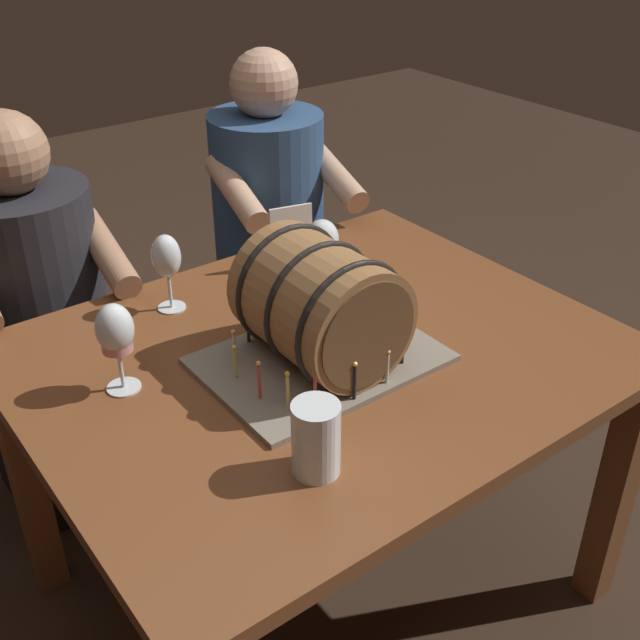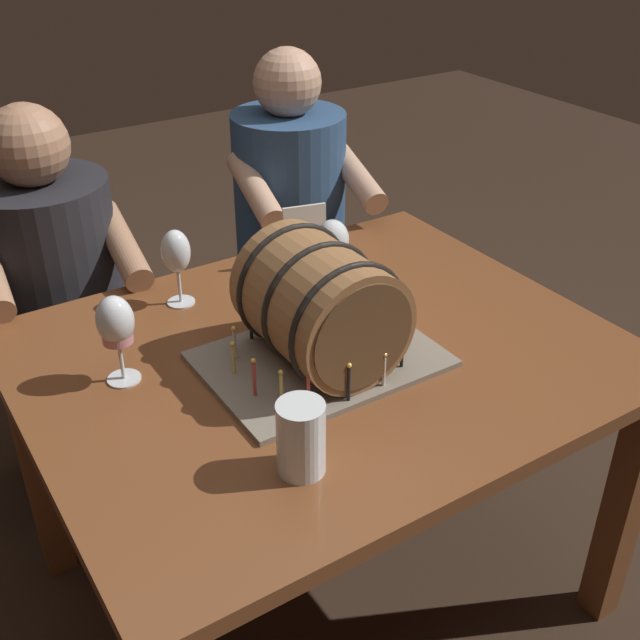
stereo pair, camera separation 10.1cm
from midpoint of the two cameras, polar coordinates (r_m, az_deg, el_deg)
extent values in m
plane|color=#332319|center=(2.13, 1.49, -18.70)|extent=(8.00, 8.00, 0.00)
cube|color=brown|center=(1.65, 1.82, -2.73)|extent=(1.21, 0.98, 0.03)
cube|color=brown|center=(1.97, 22.71, -12.39)|extent=(0.07, 0.07, 0.69)
cube|color=brown|center=(2.03, -18.63, -9.99)|extent=(0.07, 0.07, 0.69)
cube|color=brown|center=(2.42, 6.60, -1.16)|extent=(0.07, 0.07, 0.69)
cube|color=gray|center=(1.60, 1.80, -2.91)|extent=(0.47, 0.34, 0.01)
cylinder|color=olive|center=(1.54, 1.88, 1.13)|extent=(0.25, 0.30, 0.25)
cylinder|color=brown|center=(1.43, 5.27, -1.40)|extent=(0.22, 0.00, 0.22)
cylinder|color=brown|center=(1.65, -1.08, 3.32)|extent=(0.22, 0.00, 0.22)
torus|color=black|center=(1.46, 4.10, -0.53)|extent=(0.27, 0.01, 0.27)
torus|color=black|center=(1.54, 1.88, 1.13)|extent=(0.27, 0.01, 0.27)
torus|color=black|center=(1.61, -0.15, 2.63)|extent=(0.27, 0.01, 0.27)
cylinder|color=silver|center=(1.69, 6.65, 0.27)|extent=(0.01, 0.01, 0.07)
sphere|color=#F9C64C|center=(1.67, 6.73, 1.41)|extent=(0.01, 0.01, 0.01)
cylinder|color=#EAD666|center=(1.71, 5.42, 0.77)|extent=(0.01, 0.01, 0.06)
sphere|color=#F9C64C|center=(1.69, 5.48, 1.88)|extent=(0.01, 0.01, 0.01)
cylinder|color=#EAD666|center=(1.72, 2.42, 1.16)|extent=(0.01, 0.01, 0.06)
sphere|color=#F9C64C|center=(1.71, 2.44, 2.24)|extent=(0.01, 0.01, 0.01)
cylinder|color=#D64C47|center=(1.71, 0.17, 1.02)|extent=(0.01, 0.01, 0.07)
sphere|color=#F9C64C|center=(1.69, 0.18, 2.19)|extent=(0.01, 0.01, 0.01)
cylinder|color=silver|center=(1.68, -2.15, 0.20)|extent=(0.01, 0.01, 0.06)
sphere|color=#F9C64C|center=(1.66, -2.17, 1.30)|extent=(0.01, 0.01, 0.01)
cylinder|color=black|center=(1.64, -3.33, -0.36)|extent=(0.01, 0.01, 0.07)
sphere|color=#F9C64C|center=(1.62, -3.38, 0.88)|extent=(0.01, 0.01, 0.01)
cylinder|color=silver|center=(1.58, -4.45, -1.83)|extent=(0.01, 0.01, 0.06)
sphere|color=#F9C64C|center=(1.56, -4.51, -0.66)|extent=(0.01, 0.01, 0.01)
cylinder|color=#EAD666|center=(1.54, -4.48, -2.95)|extent=(0.01, 0.01, 0.06)
sphere|color=#F9C64C|center=(1.52, -4.54, -1.79)|extent=(0.01, 0.01, 0.01)
cylinder|color=#D64C47|center=(1.47, -2.88, -4.38)|extent=(0.01, 0.01, 0.07)
sphere|color=#F9C64C|center=(1.45, -2.92, -3.03)|extent=(0.01, 0.01, 0.01)
cylinder|color=#EAD666|center=(1.45, -0.86, -5.11)|extent=(0.01, 0.01, 0.07)
sphere|color=#F9C64C|center=(1.43, -0.87, -3.87)|extent=(0.01, 0.01, 0.01)
cylinder|color=#D64C47|center=(1.45, 1.15, -5.22)|extent=(0.01, 0.01, 0.07)
sphere|color=#F9C64C|center=(1.42, 1.16, -3.92)|extent=(0.01, 0.01, 0.01)
cylinder|color=black|center=(1.46, 4.09, -4.75)|extent=(0.01, 0.01, 0.07)
sphere|color=#F9C64C|center=(1.44, 4.15, -3.37)|extent=(0.01, 0.01, 0.01)
cylinder|color=silver|center=(1.51, 6.60, -3.79)|extent=(0.01, 0.01, 0.06)
sphere|color=#F9C64C|center=(1.49, 6.69, -2.58)|extent=(0.01, 0.01, 0.01)
cylinder|color=black|center=(1.57, 7.87, -2.31)|extent=(0.01, 0.01, 0.07)
sphere|color=#F9C64C|center=(1.54, 7.98, -1.00)|extent=(0.01, 0.01, 0.01)
cylinder|color=black|center=(1.64, 7.81, -0.69)|extent=(0.01, 0.01, 0.07)
sphere|color=#F9C64C|center=(1.62, 7.92, 0.58)|extent=(0.01, 0.01, 0.01)
cylinder|color=white|center=(1.87, 2.41, 2.29)|extent=(0.07, 0.07, 0.00)
cylinder|color=white|center=(1.85, 2.44, 3.42)|extent=(0.01, 0.01, 0.08)
ellipsoid|color=white|center=(1.81, 2.50, 5.87)|extent=(0.08, 0.08, 0.10)
cylinder|color=#C6842D|center=(1.83, 2.48, 5.12)|extent=(0.06, 0.06, 0.03)
cylinder|color=white|center=(1.83, -8.57, 1.28)|extent=(0.06, 0.06, 0.00)
cylinder|color=white|center=(1.81, -8.67, 2.42)|extent=(0.01, 0.01, 0.08)
ellipsoid|color=white|center=(1.77, -8.89, 4.97)|extent=(0.07, 0.07, 0.10)
cylinder|color=white|center=(1.59, -12.37, -4.24)|extent=(0.07, 0.07, 0.00)
cylinder|color=white|center=(1.57, -12.54, -2.96)|extent=(0.01, 0.01, 0.08)
ellipsoid|color=white|center=(1.52, -12.93, -0.08)|extent=(0.07, 0.07, 0.10)
cylinder|color=pink|center=(1.53, -12.81, -0.97)|extent=(0.06, 0.06, 0.04)
cylinder|color=white|center=(1.30, 0.83, -8.68)|extent=(0.08, 0.08, 0.14)
cylinder|color=#C6842D|center=(1.31, 0.83, -9.06)|extent=(0.08, 0.08, 0.11)
cylinder|color=white|center=(1.27, 0.85, -6.90)|extent=(0.08, 0.08, 0.01)
cube|color=silver|center=(1.95, 0.38, 6.11)|extent=(0.11, 0.04, 0.16)
cube|color=black|center=(2.36, -15.93, -6.61)|extent=(0.34, 0.32, 0.45)
cylinder|color=#232328|center=(2.12, -17.72, 3.47)|extent=(0.38, 0.38, 0.48)
sphere|color=#A87A5B|center=(2.00, -19.25, 11.93)|extent=(0.20, 0.20, 0.20)
cylinder|color=#A87A5B|center=(1.99, -12.91, 5.38)|extent=(0.10, 0.31, 0.14)
cube|color=#1B2D46|center=(2.59, -0.89, -1.59)|extent=(0.34, 0.32, 0.45)
cylinder|color=#2D4C75|center=(2.36, -0.99, 8.56)|extent=(0.38, 0.38, 0.54)
sphere|color=tan|center=(2.25, -1.07, 16.95)|extent=(0.19, 0.19, 0.19)
cylinder|color=tan|center=(2.26, 3.86, 10.52)|extent=(0.12, 0.32, 0.14)
cylinder|color=tan|center=(2.16, -3.39, 9.45)|extent=(0.12, 0.32, 0.14)
camera|label=1|loc=(0.05, -88.14, 1.12)|focal=43.81mm
camera|label=2|loc=(0.05, 91.86, -1.12)|focal=43.81mm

